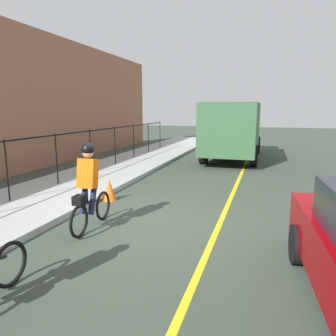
% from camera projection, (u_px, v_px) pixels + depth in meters
% --- Properties ---
extents(ground_plane, '(80.00, 80.00, 0.00)m').
position_uv_depth(ground_plane, '(146.00, 222.00, 7.01)').
color(ground_plane, '#374337').
extents(lane_line_centre, '(36.00, 0.12, 0.01)m').
position_uv_depth(lane_line_centre, '(217.00, 230.00, 6.53)').
color(lane_line_centre, yellow).
rests_on(lane_line_centre, ground).
extents(sidewalk, '(40.00, 3.20, 0.15)m').
position_uv_depth(sidewalk, '(22.00, 205.00, 8.02)').
color(sidewalk, '#A3AAA6').
rests_on(sidewalk, ground).
extents(iron_fence, '(21.92, 0.04, 1.60)m').
position_uv_depth(iron_fence, '(33.00, 150.00, 8.84)').
color(iron_fence, black).
rests_on(iron_fence, sidewalk).
extents(cyclist_lead, '(1.71, 0.38, 1.83)m').
position_uv_depth(cyclist_lead, '(89.00, 187.00, 6.44)').
color(cyclist_lead, black).
rests_on(cyclist_lead, ground).
extents(box_truck_background, '(6.72, 2.56, 2.78)m').
position_uv_depth(box_truck_background, '(233.00, 128.00, 15.56)').
color(box_truck_background, '#335B37').
rests_on(box_truck_background, ground).
extents(traffic_cone_near, '(0.36, 0.36, 0.61)m').
position_uv_depth(traffic_cone_near, '(110.00, 190.00, 8.63)').
color(traffic_cone_near, orange).
rests_on(traffic_cone_near, ground).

